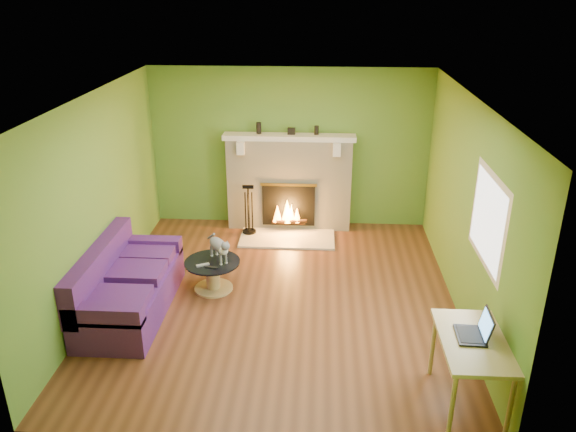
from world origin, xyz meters
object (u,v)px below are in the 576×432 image
sofa (126,287)px  cat (218,248)px  desk (472,348)px  coffee_table (213,273)px

sofa → cat: 1.25m
cat → desk: bearing=-72.4°
sofa → cat: size_ratio=3.31×
cat → coffee_table: bearing=177.1°
sofa → coffee_table: size_ratio=2.62×
coffee_table → cat: size_ratio=1.27×
coffee_table → desk: desk is taller
sofa → desk: size_ratio=1.86×
sofa → cat: sofa is taller
coffee_table → cat: (0.08, 0.05, 0.36)m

